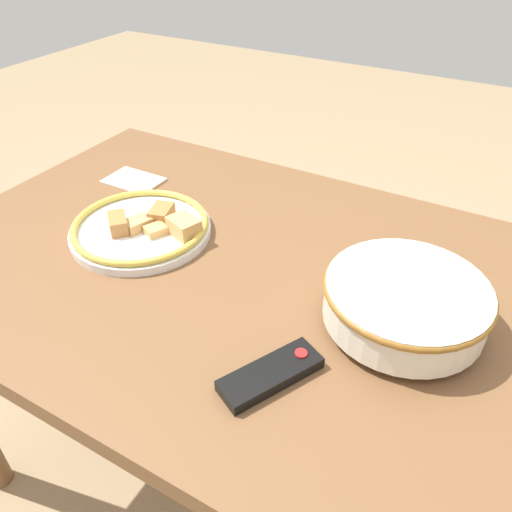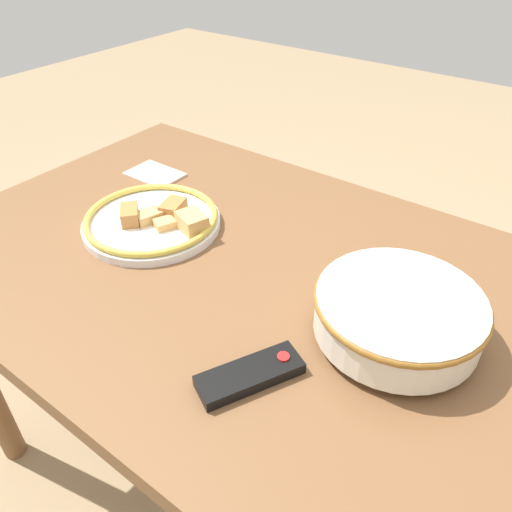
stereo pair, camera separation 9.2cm
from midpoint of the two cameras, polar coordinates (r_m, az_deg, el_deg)
ground_plane at (r=1.53m, az=-0.58°, el=-24.52°), size 8.00×8.00×0.00m
dining_table at (r=1.00m, az=-0.81°, el=-6.07°), size 1.45×0.85×0.74m
noodle_bowl at (r=0.84m, az=13.73°, el=-5.21°), size 0.27×0.27×0.09m
food_plate at (r=1.09m, az=-15.23°, el=3.09°), size 0.30×0.30×0.06m
tv_remote at (r=0.77m, az=-1.79°, el=-13.49°), size 0.12×0.17×0.02m
folded_napkin at (r=1.32m, az=-15.80°, el=8.22°), size 0.14×0.10×0.01m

